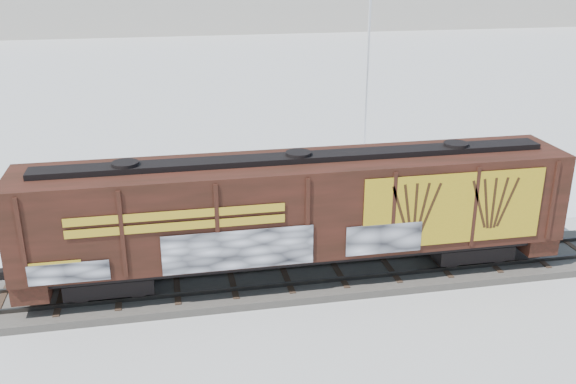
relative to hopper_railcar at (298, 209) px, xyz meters
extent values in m
plane|color=white|center=(1.54, 0.01, -2.97)|extent=(500.00, 500.00, 0.00)
cube|color=#59544C|center=(1.54, 0.01, -2.83)|extent=(50.00, 3.40, 0.28)
cube|color=#33302D|center=(1.54, -0.71, -2.61)|extent=(50.00, 0.10, 0.15)
cube|color=#33302D|center=(1.54, 0.73, -2.61)|extent=(50.00, 0.10, 0.15)
cube|color=white|center=(1.54, 7.51, -2.95)|extent=(40.00, 8.00, 0.03)
cube|color=black|center=(-6.72, 0.01, -2.09)|extent=(3.00, 2.00, 0.90)
cube|color=black|center=(6.71, 0.01, -2.09)|extent=(3.00, 2.00, 0.90)
cylinder|color=black|center=(-7.67, -0.77, -2.09)|extent=(0.90, 0.12, 0.90)
cube|color=black|center=(-0.01, 0.01, -1.56)|extent=(19.52, 2.40, 0.25)
cube|color=#3C1710|center=(-0.01, 0.01, 0.18)|extent=(19.52, 3.00, 3.25)
cube|color=black|center=(-0.01, 0.01, 1.91)|extent=(17.96, 0.90, 0.20)
cube|color=#BA9416|center=(5.27, -1.53, 0.18)|extent=(6.64, 0.03, 2.63)
cube|color=#B8911B|center=(-4.30, -1.53, 0.53)|extent=(7.03, 0.02, 0.70)
cube|color=white|center=(-2.35, -1.54, -0.69)|extent=(5.08, 0.03, 1.40)
cylinder|color=silver|center=(6.67, 13.07, -2.87)|extent=(0.90, 0.90, 0.20)
cylinder|color=silver|center=(6.67, 13.07, 2.81)|extent=(0.14, 0.14, 11.57)
imported|color=silver|center=(-8.02, 8.46, -2.17)|extent=(4.87, 3.27, 1.54)
imported|color=white|center=(0.06, 7.99, -2.12)|extent=(5.27, 3.38, 1.64)
imported|color=#22252A|center=(2.94, 6.09, -2.31)|extent=(4.66, 3.30, 1.25)
camera|label=1|loc=(-4.48, -20.76, 8.65)|focal=40.00mm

